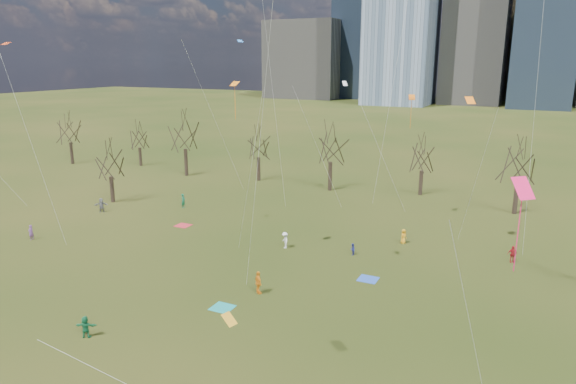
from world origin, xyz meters
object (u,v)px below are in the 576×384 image
at_px(person_4, 258,283).
at_px(blanket_navy, 368,279).
at_px(blanket_teal, 222,308).
at_px(blanket_crimson, 183,226).

bearing_deg(person_4, blanket_navy, -98.68).
distance_m(blanket_teal, person_4, 3.62).
xyz_separation_m(blanket_navy, blanket_crimson, (-22.77, 4.93, 0.00)).
height_order(blanket_navy, person_4, person_4).
bearing_deg(person_4, blanket_crimson, 3.18).
xyz_separation_m(blanket_crimson, person_4, (15.84, -11.31, 0.91)).
bearing_deg(blanket_navy, blanket_teal, -130.31).
distance_m(blanket_teal, blanket_navy, 12.65).
bearing_deg(blanket_crimson, person_4, -35.54).
bearing_deg(person_4, blanket_teal, 107.85).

